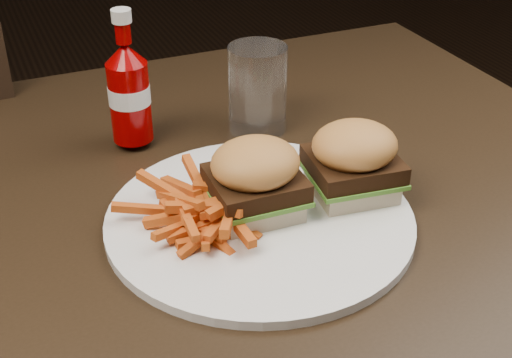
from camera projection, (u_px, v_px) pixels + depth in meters
name	position (u px, v px, depth m)	size (l,w,h in m)	color
dining_table	(137.00, 218.00, 0.81)	(1.20, 0.80, 0.04)	black
plate	(260.00, 219.00, 0.76)	(0.33, 0.33, 0.01)	white
sandwich_half_a	(255.00, 203.00, 0.76)	(0.08, 0.08, 0.02)	beige
sandwich_half_b	(352.00, 184.00, 0.79)	(0.08, 0.08, 0.02)	beige
fries_pile	(204.00, 208.00, 0.73)	(0.12, 0.12, 0.05)	#B4571C
ketchup_bottle	(130.00, 102.00, 0.88)	(0.05, 0.05, 0.10)	#890001
tumbler	(258.00, 91.00, 0.92)	(0.08, 0.08, 0.12)	white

